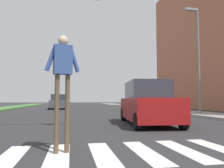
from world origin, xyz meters
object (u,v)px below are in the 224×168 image
at_px(pedestrian_performer, 63,74).
at_px(suv_crossing, 147,104).
at_px(street_lamp_right, 197,50).
at_px(sedan_distant, 64,102).
at_px(sedan_midblock, 59,102).

relative_size(pedestrian_performer, suv_crossing, 0.52).
xyz_separation_m(street_lamp_right, sedan_distant, (-9.90, 26.50, -3.80)).
xyz_separation_m(street_lamp_right, sedan_midblock, (-10.20, 13.14, -3.78)).
height_order(street_lamp_right, sedan_midblock, street_lamp_right).
bearing_deg(sedan_distant, pedestrian_performer, -88.45).
xyz_separation_m(pedestrian_performer, sedan_midblock, (-1.27, 22.21, -0.85)).
bearing_deg(sedan_distant, sedan_midblock, -91.31).
height_order(sedan_midblock, sedan_distant, sedan_midblock).
height_order(pedestrian_performer, suv_crossing, pedestrian_performer).
xyz_separation_m(sedan_midblock, sedan_distant, (0.31, 13.36, -0.02)).
bearing_deg(sedan_midblock, suv_crossing, -74.29).
relative_size(street_lamp_right, suv_crossing, 1.57).
xyz_separation_m(street_lamp_right, suv_crossing, (-5.30, -4.27, -3.66)).
distance_m(suv_crossing, sedan_midblock, 18.09).
xyz_separation_m(suv_crossing, sedan_distant, (-4.59, 30.78, -0.14)).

